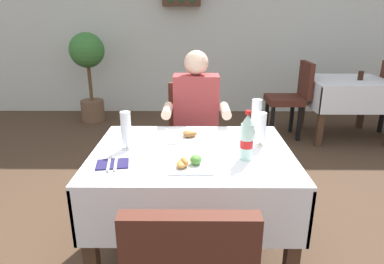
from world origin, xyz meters
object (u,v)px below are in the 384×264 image
object	(u,v)px
main_dining_table	(192,176)
background_chair_left	(292,95)
seated_diner_far	(196,121)
beer_glass_middle	(256,115)
potted_plant_corner	(88,65)
beer_glass_left	(261,128)
cola_bottle_primary	(247,138)
plate_near_camera	(190,163)
chair_far_diner_seat	(193,135)
plate_far_diner	(187,137)
background_dining_table	(346,94)
napkin_cutlery_set	(113,164)
background_table_tumbler	(361,76)
beer_glass_right	(126,131)

from	to	relation	value
main_dining_table	background_chair_left	bearing A→B (deg)	61.92
seated_diner_far	beer_glass_middle	bearing A→B (deg)	-46.30
seated_diner_far	potted_plant_corner	bearing A→B (deg)	123.95
beer_glass_left	potted_plant_corner	distance (m)	3.52
main_dining_table	cola_bottle_primary	distance (m)	0.44
main_dining_table	beer_glass_middle	size ratio (longest dim) A/B	5.04
plate_near_camera	seated_diner_far	bearing A→B (deg)	87.82
main_dining_table	background_chair_left	world-z (taller)	background_chair_left
chair_far_diner_seat	cola_bottle_primary	size ratio (longest dim) A/B	3.48
seated_diner_far	potted_plant_corner	xyz separation A→B (m)	(-1.55, 2.30, 0.13)
beer_glass_middle	background_chair_left	size ratio (longest dim) A/B	0.24
plate_far_diner	background_chair_left	bearing A→B (deg)	59.19
background_chair_left	background_dining_table	bearing A→B (deg)	-0.00
background_dining_table	main_dining_table	bearing A→B (deg)	-129.55
plate_near_camera	napkin_cutlery_set	size ratio (longest dim) A/B	1.17
beer_glass_middle	plate_near_camera	bearing A→B (deg)	-128.83
main_dining_table	seated_diner_far	distance (m)	0.75
beer_glass_middle	cola_bottle_primary	size ratio (longest dim) A/B	0.83
seated_diner_far	background_chair_left	xyz separation A→B (m)	(1.23, 1.61, -0.16)
main_dining_table	seated_diner_far	bearing A→B (deg)	87.81
chair_far_diner_seat	background_dining_table	size ratio (longest dim) A/B	1.01
napkin_cutlery_set	background_chair_left	world-z (taller)	background_chair_left
plate_near_camera	napkin_cutlery_set	xyz separation A→B (m)	(-0.41, 0.02, -0.01)
main_dining_table	background_table_tumbler	size ratio (longest dim) A/B	10.62
beer_glass_left	chair_far_diner_seat	bearing A→B (deg)	118.93
main_dining_table	beer_glass_left	xyz separation A→B (m)	(0.42, 0.09, 0.28)
main_dining_table	chair_far_diner_seat	xyz separation A→B (m)	(0.00, 0.85, -0.03)
seated_diner_far	chair_far_diner_seat	bearing A→B (deg)	104.50
seated_diner_far	beer_glass_left	xyz separation A→B (m)	(0.39, -0.65, 0.15)
cola_bottle_primary	main_dining_table	bearing A→B (deg)	157.68
plate_far_diner	seated_diner_far	bearing A→B (deg)	83.79
beer_glass_left	potted_plant_corner	world-z (taller)	potted_plant_corner
chair_far_diner_seat	plate_near_camera	bearing A→B (deg)	-90.45
chair_far_diner_seat	plate_near_camera	xyz separation A→B (m)	(-0.01, -1.07, 0.22)
napkin_cutlery_set	background_dining_table	bearing A→B (deg)	47.22
background_table_tumbler	seated_diner_far	bearing A→B (deg)	-142.54
beer_glass_right	beer_glass_left	bearing A→B (deg)	4.95
main_dining_table	plate_far_diner	size ratio (longest dim) A/B	5.13
chair_far_diner_seat	beer_glass_right	size ratio (longest dim) A/B	4.22
beer_glass_left	plate_far_diner	bearing A→B (deg)	166.58
plate_far_diner	plate_near_camera	bearing A→B (deg)	-87.01
background_chair_left	napkin_cutlery_set	bearing A→B (deg)	-123.29
cola_bottle_primary	background_chair_left	distance (m)	2.67
beer_glass_middle	cola_bottle_primary	bearing A→B (deg)	-106.29
background_table_tumbler	beer_glass_right	bearing A→B (deg)	-137.09
beer_glass_left	potted_plant_corner	bearing A→B (deg)	123.33
background_table_tumbler	main_dining_table	bearing A→B (deg)	-131.93
beer_glass_middle	chair_far_diner_seat	bearing A→B (deg)	129.07
background_chair_left	beer_glass_right	bearing A→B (deg)	-125.13
chair_far_diner_seat	beer_glass_middle	distance (m)	0.75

